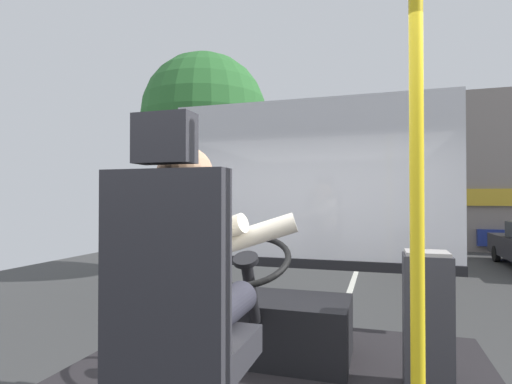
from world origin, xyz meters
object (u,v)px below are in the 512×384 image
Objects in this scene: parked_car_blue at (491,231)px; parked_car_green at (467,222)px; bus_driver at (192,266)px; driver_seat at (178,322)px; handrail_pole at (417,236)px; steering_console at (267,324)px; fare_box at (427,321)px.

parked_car_green reaches higher than parked_car_blue.
bus_driver is 0.20× the size of parked_car_blue.
parked_car_blue is at bearing 73.42° from driver_seat.
parked_car_green is at bearing 79.12° from handrail_pole.
driver_seat is 1.25× the size of steering_console.
driver_seat reaches higher than parked_car_blue.
parked_car_blue is (4.86, 16.34, -0.79)m from driver_seat.
bus_driver is (-0.00, 0.12, 0.19)m from driver_seat.
driver_seat is 0.35× the size of parked_car_blue.
steering_console is 15.86m from parked_car_blue.
fare_box is (0.99, -0.19, 0.16)m from steering_console.
driver_seat reaches higher than parked_car_green.
parked_car_blue is (4.86, 16.22, -0.98)m from bus_driver.
bus_driver reaches higher than parked_car_blue.
driver_seat is 0.33× the size of parked_car_green.
steering_console is 1.41× the size of fare_box.
handrail_pole is 0.46× the size of parked_car_green.
parked_car_blue is 4.67m from parked_car_green.
parked_car_green is (4.89, 21.01, -0.70)m from driver_seat.
driver_seat is 21.58m from parked_car_green.
fare_box is (0.99, 1.07, -0.22)m from driver_seat.
steering_console is at bearing 90.00° from driver_seat.
driver_seat reaches higher than steering_console.
steering_console is (0.00, 1.25, -0.38)m from driver_seat.
steering_console reaches higher than parked_car_blue.
parked_car_blue is at bearing 76.22° from handrail_pole.
parked_car_green is (4.89, 20.89, -0.90)m from bus_driver.
fare_box reaches higher than parked_car_green.
steering_console reaches higher than fare_box.
handrail_pole is at bearing -97.24° from fare_box.
handrail_pole reaches higher than parked_car_blue.
driver_seat is at bearing -106.58° from parked_car_blue.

